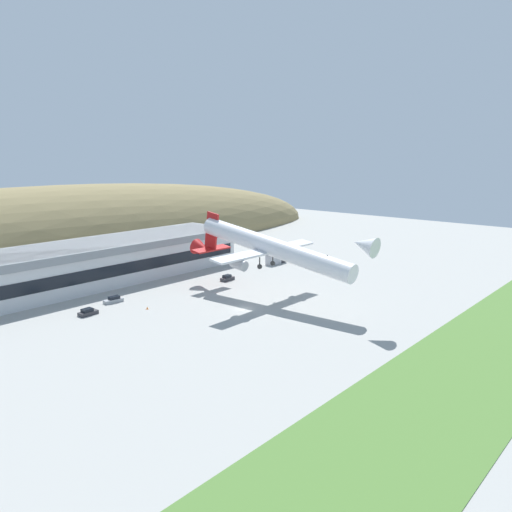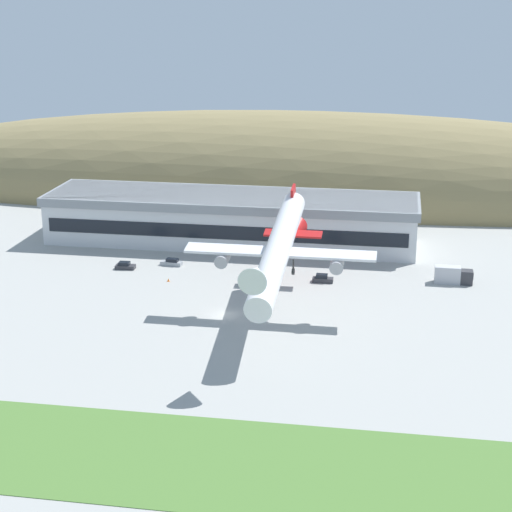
{
  "view_description": "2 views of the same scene",
  "coord_description": "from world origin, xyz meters",
  "px_view_note": "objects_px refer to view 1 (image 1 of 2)",
  "views": [
    {
      "loc": [
        -76.52,
        -70.92,
        33.21
      ],
      "look_at": [
        5.33,
        1.23,
        10.74
      ],
      "focal_mm": 35.0,
      "sensor_mm": 36.0,
      "label": 1
    },
    {
      "loc": [
        28.11,
        -135.13,
        53.76
      ],
      "look_at": [
        5.78,
        -2.09,
        11.57
      ],
      "focal_mm": 60.0,
      "sensor_mm": 36.0,
      "label": 2
    }
  ],
  "objects_px": {
    "cargo_airplane": "(270,248)",
    "traffic_cone_0": "(147,308)",
    "service_car_0": "(88,312)",
    "service_car_1": "(227,278)",
    "fuel_truck": "(275,259)",
    "terminal_building": "(101,259)",
    "service_car_2": "(114,300)"
  },
  "relations": [
    {
      "from": "cargo_airplane",
      "to": "traffic_cone_0",
      "type": "relative_size",
      "value": 89.92
    },
    {
      "from": "cargo_airplane",
      "to": "traffic_cone_0",
      "type": "height_order",
      "value": "cargo_airplane"
    },
    {
      "from": "service_car_0",
      "to": "service_car_1",
      "type": "relative_size",
      "value": 1.01
    },
    {
      "from": "service_car_1",
      "to": "fuel_truck",
      "type": "height_order",
      "value": "fuel_truck"
    },
    {
      "from": "terminal_building",
      "to": "traffic_cone_0",
      "type": "height_order",
      "value": "terminal_building"
    },
    {
      "from": "service_car_1",
      "to": "fuel_truck",
      "type": "relative_size",
      "value": 0.54
    },
    {
      "from": "service_car_2",
      "to": "traffic_cone_0",
      "type": "bearing_deg",
      "value": -78.72
    },
    {
      "from": "terminal_building",
      "to": "service_car_2",
      "type": "distance_m",
      "value": 21.39
    },
    {
      "from": "service_car_2",
      "to": "fuel_truck",
      "type": "distance_m",
      "value": 55.92
    },
    {
      "from": "service_car_0",
      "to": "traffic_cone_0",
      "type": "relative_size",
      "value": 6.92
    },
    {
      "from": "terminal_building",
      "to": "fuel_truck",
      "type": "xyz_separation_m",
      "value": [
        47.07,
        -20.61,
        -4.46
      ]
    },
    {
      "from": "cargo_airplane",
      "to": "service_car_2",
      "type": "distance_m",
      "value": 37.45
    },
    {
      "from": "terminal_building",
      "to": "cargo_airplane",
      "type": "relative_size",
      "value": 1.57
    },
    {
      "from": "service_car_0",
      "to": "traffic_cone_0",
      "type": "distance_m",
      "value": 12.25
    },
    {
      "from": "service_car_0",
      "to": "service_car_1",
      "type": "bearing_deg",
      "value": -2.3
    },
    {
      "from": "fuel_truck",
      "to": "terminal_building",
      "type": "bearing_deg",
      "value": 156.35
    },
    {
      "from": "cargo_airplane",
      "to": "service_car_2",
      "type": "height_order",
      "value": "cargo_airplane"
    },
    {
      "from": "cargo_airplane",
      "to": "fuel_truck",
      "type": "bearing_deg",
      "value": 37.08
    },
    {
      "from": "service_car_1",
      "to": "service_car_2",
      "type": "relative_size",
      "value": 0.88
    },
    {
      "from": "terminal_building",
      "to": "service_car_0",
      "type": "xyz_separation_m",
      "value": [
        -17.45,
        -22.5,
        -5.44
      ]
    },
    {
      "from": "service_car_0",
      "to": "service_car_2",
      "type": "distance_m",
      "value": 9.43
    },
    {
      "from": "terminal_building",
      "to": "service_car_2",
      "type": "height_order",
      "value": "terminal_building"
    },
    {
      "from": "service_car_1",
      "to": "service_car_2",
      "type": "height_order",
      "value": "service_car_1"
    },
    {
      "from": "terminal_building",
      "to": "traffic_cone_0",
      "type": "relative_size",
      "value": 140.86
    },
    {
      "from": "service_car_2",
      "to": "terminal_building",
      "type": "bearing_deg",
      "value": 64.79
    },
    {
      "from": "fuel_truck",
      "to": "traffic_cone_0",
      "type": "height_order",
      "value": "fuel_truck"
    },
    {
      "from": "service_car_0",
      "to": "fuel_truck",
      "type": "relative_size",
      "value": 0.55
    },
    {
      "from": "terminal_building",
      "to": "service_car_0",
      "type": "bearing_deg",
      "value": -127.8
    },
    {
      "from": "fuel_truck",
      "to": "traffic_cone_0",
      "type": "relative_size",
      "value": 12.52
    },
    {
      "from": "traffic_cone_0",
      "to": "terminal_building",
      "type": "bearing_deg",
      "value": 76.56
    },
    {
      "from": "traffic_cone_0",
      "to": "service_car_2",
      "type": "bearing_deg",
      "value": 101.28
    },
    {
      "from": "service_car_0",
      "to": "service_car_2",
      "type": "relative_size",
      "value": 0.89
    }
  ]
}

